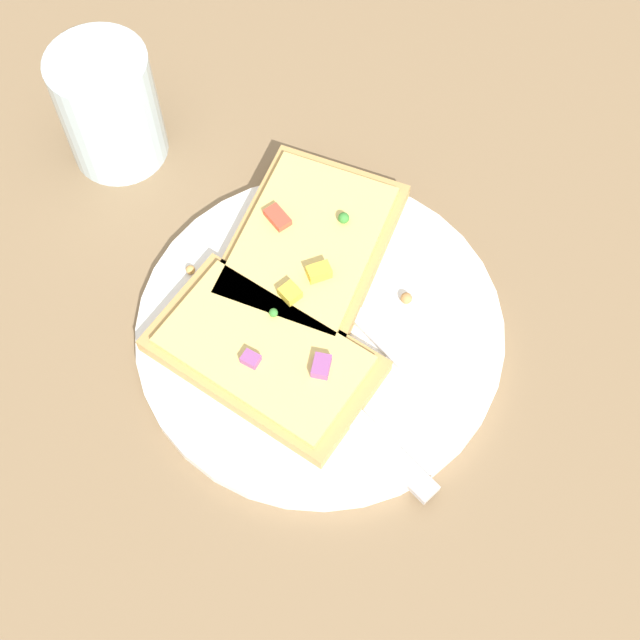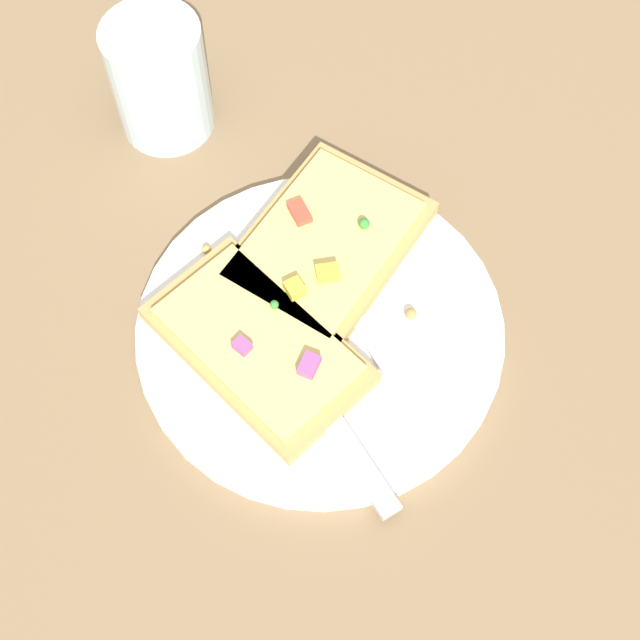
% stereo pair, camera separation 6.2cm
% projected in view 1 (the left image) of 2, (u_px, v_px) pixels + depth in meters
% --- Properties ---
extents(ground_plane, '(4.00, 4.00, 0.00)m').
position_uv_depth(ground_plane, '(320.00, 333.00, 0.70)').
color(ground_plane, '#7F6647').
extents(plate, '(0.29, 0.29, 0.01)m').
position_uv_depth(plate, '(320.00, 329.00, 0.69)').
color(plate, white).
rests_on(plate, ground).
extents(fork, '(0.18, 0.15, 0.01)m').
position_uv_depth(fork, '(360.00, 319.00, 0.69)').
color(fork, silver).
rests_on(fork, plate).
extents(knife, '(0.18, 0.17, 0.01)m').
position_uv_depth(knife, '(338.00, 402.00, 0.66)').
color(knife, silver).
rests_on(knife, plate).
extents(pizza_slice_main, '(0.20, 0.17, 0.03)m').
position_uv_depth(pizza_slice_main, '(308.00, 246.00, 0.71)').
color(pizza_slice_main, tan).
rests_on(pizza_slice_main, plate).
extents(pizza_slice_corner, '(0.18, 0.19, 0.03)m').
position_uv_depth(pizza_slice_corner, '(264.00, 354.00, 0.67)').
color(pizza_slice_corner, tan).
rests_on(pizza_slice_corner, plate).
extents(crumb_scatter, '(0.11, 0.18, 0.01)m').
position_uv_depth(crumb_scatter, '(324.00, 309.00, 0.69)').
color(crumb_scatter, tan).
rests_on(crumb_scatter, plate).
extents(drinking_glass, '(0.08, 0.08, 0.11)m').
position_uv_depth(drinking_glass, '(109.00, 107.00, 0.74)').
color(drinking_glass, silver).
rests_on(drinking_glass, ground).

